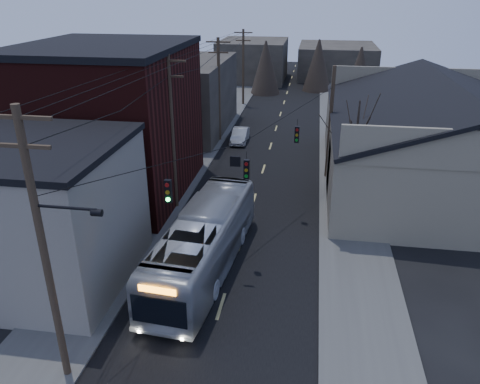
# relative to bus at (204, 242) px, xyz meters

# --- Properties ---
(road_surface) EXTENTS (9.00, 110.00, 0.02)m
(road_surface) POSITION_rel_bus_xyz_m (1.45, 19.09, -1.63)
(road_surface) COLOR black
(road_surface) RESTS_ON ground
(sidewalk_left) EXTENTS (4.00, 110.00, 0.12)m
(sidewalk_left) POSITION_rel_bus_xyz_m (-5.05, 19.09, -1.58)
(sidewalk_left) COLOR #474744
(sidewalk_left) RESTS_ON ground
(sidewalk_right) EXTENTS (4.00, 110.00, 0.12)m
(sidewalk_right) POSITION_rel_bus_xyz_m (7.95, 19.09, -1.58)
(sidewalk_right) COLOR #474744
(sidewalk_right) RESTS_ON ground
(building_clapboard) EXTENTS (8.00, 8.00, 7.00)m
(building_clapboard) POSITION_rel_bus_xyz_m (-7.55, -1.91, 1.86)
(building_clapboard) COLOR gray
(building_clapboard) RESTS_ON ground
(building_brick) EXTENTS (10.00, 12.00, 10.00)m
(building_brick) POSITION_rel_bus_xyz_m (-8.55, 9.09, 3.36)
(building_brick) COLOR black
(building_brick) RESTS_ON ground
(building_left_far) EXTENTS (9.00, 14.00, 7.00)m
(building_left_far) POSITION_rel_bus_xyz_m (-8.05, 25.09, 1.86)
(building_left_far) COLOR #2E2A25
(building_left_far) RESTS_ON ground
(warehouse) EXTENTS (16.16, 20.60, 7.73)m
(warehouse) POSITION_rel_bus_xyz_m (14.45, 14.09, 1.06)
(warehouse) COLOR #7B7259
(warehouse) RESTS_ON ground
(building_far_left) EXTENTS (10.00, 12.00, 6.00)m
(building_far_left) POSITION_rel_bus_xyz_m (-4.55, 54.09, 1.36)
(building_far_left) COLOR #2E2A25
(building_far_left) RESTS_ON ground
(building_far_right) EXTENTS (12.00, 14.00, 5.00)m
(building_far_right) POSITION_rel_bus_xyz_m (8.45, 59.09, 0.86)
(building_far_right) COLOR #2E2A25
(building_far_right) RESTS_ON ground
(bare_tree) EXTENTS (0.40, 0.40, 7.20)m
(bare_tree) POSITION_rel_bus_xyz_m (7.95, 9.09, 1.96)
(bare_tree) COLOR black
(bare_tree) RESTS_ON ground
(utility_lines) EXTENTS (11.24, 45.28, 10.50)m
(utility_lines) POSITION_rel_bus_xyz_m (-1.67, 13.23, 3.32)
(utility_lines) COLOR #382B1E
(utility_lines) RESTS_ON ground
(bus) EXTENTS (3.77, 11.95, 3.27)m
(bus) POSITION_rel_bus_xyz_m (0.00, 0.00, 0.00)
(bus) COLOR #9DA1A8
(bus) RESTS_ON ground
(parked_car) EXTENTS (1.44, 3.98, 1.31)m
(parked_car) POSITION_rel_bus_xyz_m (-1.55, 21.91, -0.98)
(parked_car) COLOR #A7ABAF
(parked_car) RESTS_ON ground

